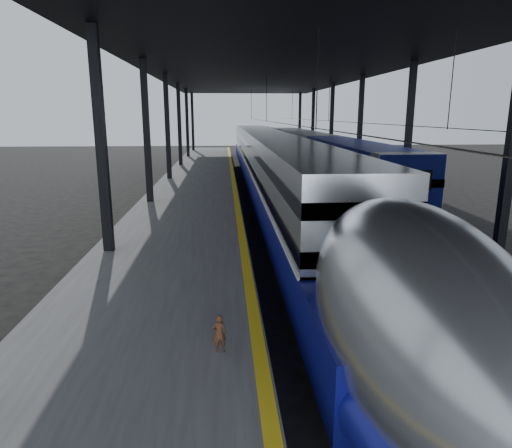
{
  "coord_description": "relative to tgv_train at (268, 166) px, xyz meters",
  "views": [
    {
      "loc": [
        -1.39,
        -11.94,
        5.99
      ],
      "look_at": [
        -0.24,
        4.62,
        2.0
      ],
      "focal_mm": 32.0,
      "sensor_mm": 36.0,
      "label": 1
    }
  ],
  "objects": [
    {
      "name": "tgv_train",
      "position": [
        0.0,
        0.0,
        0.0
      ],
      "size": [
        3.22,
        65.2,
        4.61
      ],
      "color": "#ACAFB4",
      "rests_on": "ground"
    },
    {
      "name": "child",
      "position": [
        -3.56,
        -26.14,
        -0.73
      ],
      "size": [
        0.33,
        0.23,
        0.85
      ],
      "primitive_type": "imported",
      "rotation": [
        0.0,
        0.0,
        3.23
      ],
      "color": "#55301C",
      "rests_on": "platform"
    },
    {
      "name": "second_train",
      "position": [
        5.0,
        12.03,
        0.02
      ],
      "size": [
        3.12,
        56.05,
        4.29
      ],
      "color": "navy",
      "rests_on": "ground"
    },
    {
      "name": "yellow_strip",
      "position": [
        -2.7,
        -3.18,
        -1.15
      ],
      "size": [
        0.3,
        80.0,
        0.01
      ],
      "primitive_type": "cube",
      "color": "yellow",
      "rests_on": "platform"
    },
    {
      "name": "canopy",
      "position": [
        -0.1,
        -3.18,
        6.96
      ],
      "size": [
        18.0,
        75.0,
        9.47
      ],
      "color": "black",
      "rests_on": "ground"
    },
    {
      "name": "rails",
      "position": [
        2.5,
        -3.18,
        -2.08
      ],
      "size": [
        6.52,
        80.0,
        0.16
      ],
      "color": "slate",
      "rests_on": "ground"
    },
    {
      "name": "platform",
      "position": [
        -5.5,
        -3.18,
        -1.66
      ],
      "size": [
        6.0,
        80.0,
        1.0
      ],
      "primitive_type": "cube",
      "color": "#4C4C4F",
      "rests_on": "ground"
    },
    {
      "name": "ground",
      "position": [
        -2.0,
        -23.18,
        -2.16
      ],
      "size": [
        160.0,
        160.0,
        0.0
      ],
      "primitive_type": "plane",
      "color": "black",
      "rests_on": "ground"
    }
  ]
}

